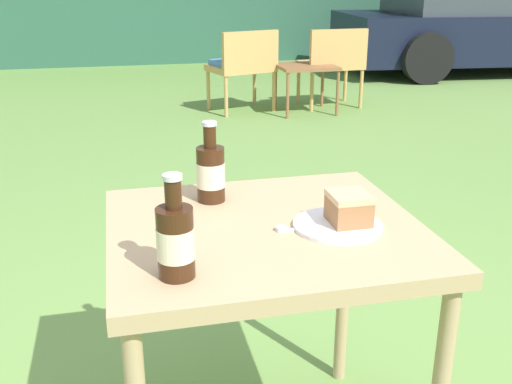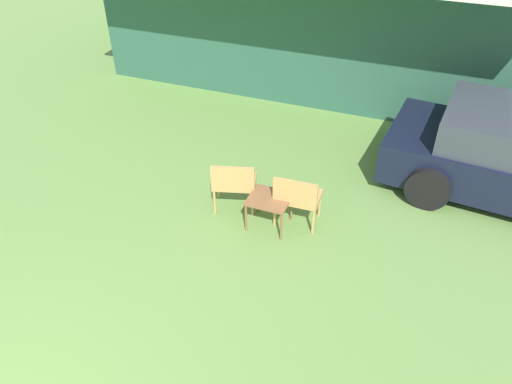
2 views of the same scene
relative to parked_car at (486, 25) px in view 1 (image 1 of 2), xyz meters
The scene contains 10 objects.
parked_car is the anchor object (origin of this frame).
wicker_chair_cushioned 4.16m from the parked_car, 154.70° to the right, with size 0.68×0.59×0.78m.
wicker_chair_plain 3.37m from the parked_car, 147.79° to the right, with size 0.60×0.47×0.78m.
garden_side_table 3.74m from the parked_car, 148.39° to the right, with size 0.54×0.49×0.46m.
patio_table 7.73m from the parked_car, 126.93° to the right, with size 0.75×0.67×0.72m.
cake_on_plate 7.66m from the parked_car, 125.63° to the right, with size 0.21×0.21×0.08m.
cola_bottle_near 7.64m from the parked_car, 128.41° to the right, with size 0.08×0.08×0.22m.
cola_bottle_far 8.04m from the parked_car, 127.38° to the right, with size 0.08×0.08×0.22m.
fork 7.71m from the parked_car, 126.10° to the right, with size 0.16×0.03×0.01m.
loose_bottle_cap 7.74m from the parked_car, 126.59° to the right, with size 0.03×0.03×0.01m.
Camera 1 is at (-0.33, -1.28, 1.29)m, focal length 42.00 mm.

